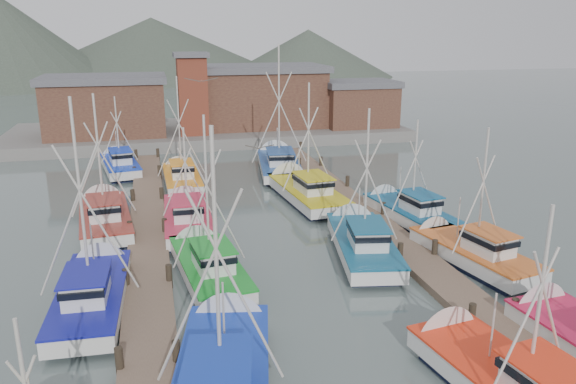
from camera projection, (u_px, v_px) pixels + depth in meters
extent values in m
plane|color=#475553|center=(281.00, 260.00, 30.36)|extent=(260.00, 260.00, 0.00)
cube|color=brown|center=(148.00, 242.00, 32.45)|extent=(2.20, 46.00, 0.40)
cylinder|color=black|center=(120.00, 366.00, 20.02)|extent=(0.30, 0.30, 1.50)
cylinder|color=black|center=(126.00, 284.00, 26.56)|extent=(0.30, 0.30, 1.50)
cylinder|color=black|center=(130.00, 233.00, 33.09)|extent=(0.30, 0.30, 1.50)
cylinder|color=black|center=(133.00, 200.00, 39.62)|extent=(0.30, 0.30, 1.50)
cylinder|color=black|center=(135.00, 176.00, 46.15)|extent=(0.30, 0.30, 1.50)
cylinder|color=black|center=(136.00, 157.00, 52.69)|extent=(0.30, 0.30, 1.50)
cylinder|color=black|center=(177.00, 359.00, 20.48)|extent=(0.30, 0.30, 1.50)
cylinder|color=black|center=(169.00, 279.00, 27.01)|extent=(0.30, 0.30, 1.50)
cylinder|color=black|center=(165.00, 231.00, 33.54)|extent=(0.30, 0.30, 1.50)
cylinder|color=black|center=(162.00, 198.00, 40.07)|extent=(0.30, 0.30, 1.50)
cylinder|color=black|center=(160.00, 174.00, 46.61)|extent=(0.30, 0.30, 1.50)
cylinder|color=black|center=(158.00, 156.00, 53.14)|extent=(0.30, 0.30, 1.50)
cube|color=brown|center=(374.00, 223.00, 35.62)|extent=(2.20, 46.00, 0.40)
cylinder|color=black|center=(471.00, 320.00, 23.20)|extent=(0.30, 0.30, 1.50)
cylinder|color=black|center=(400.00, 256.00, 29.73)|extent=(0.30, 0.30, 1.50)
cylinder|color=black|center=(354.00, 215.00, 36.26)|extent=(0.30, 0.30, 1.50)
cylinder|color=black|center=(323.00, 187.00, 42.79)|extent=(0.30, 0.30, 1.50)
cylinder|color=black|center=(299.00, 166.00, 49.33)|extent=(0.30, 0.30, 1.50)
cylinder|color=black|center=(281.00, 150.00, 55.86)|extent=(0.30, 0.30, 1.50)
cylinder|color=black|center=(514.00, 315.00, 23.65)|extent=(0.30, 0.30, 1.50)
cylinder|color=black|center=(434.00, 253.00, 30.18)|extent=(0.30, 0.30, 1.50)
cylinder|color=black|center=(383.00, 213.00, 36.71)|extent=(0.30, 0.30, 1.50)
cylinder|color=black|center=(347.00, 185.00, 43.25)|extent=(0.30, 0.30, 1.50)
cylinder|color=black|center=(321.00, 165.00, 49.78)|extent=(0.30, 0.30, 1.50)
cylinder|color=black|center=(301.00, 149.00, 56.31)|extent=(0.30, 0.30, 1.50)
cube|color=slate|center=(209.00, 132.00, 64.72)|extent=(44.00, 16.00, 1.20)
cube|color=brown|center=(106.00, 109.00, 59.43)|extent=(12.00, 8.00, 5.50)
cube|color=slate|center=(103.00, 79.00, 58.56)|extent=(12.72, 8.48, 0.70)
cube|color=brown|center=(260.00, 99.00, 65.05)|extent=(14.00, 9.00, 6.20)
cube|color=slate|center=(259.00, 68.00, 64.09)|extent=(14.84, 9.54, 0.70)
cube|color=brown|center=(358.00, 106.00, 64.98)|extent=(8.00, 6.00, 4.50)
cube|color=slate|center=(359.00, 84.00, 64.25)|extent=(8.48, 6.36, 0.70)
cube|color=maroon|center=(193.00, 96.00, 59.25)|extent=(3.00, 3.00, 8.00)
cube|color=slate|center=(191.00, 55.00, 58.07)|extent=(3.60, 3.60, 0.50)
cone|color=#485446|center=(154.00, 76.00, 150.54)|extent=(140.00, 140.00, 30.00)
cone|color=#485446|center=(308.00, 76.00, 150.27)|extent=(90.00, 90.00, 24.00)
cube|color=silver|center=(222.00, 384.00, 18.63)|extent=(4.80, 9.72, 0.80)
cube|color=#1436B4|center=(221.00, 374.00, 18.52)|extent=(4.91, 9.83, 0.10)
cone|color=silver|center=(230.00, 319.00, 23.14)|extent=(3.07, 1.65, 2.91)
cube|color=silver|center=(218.00, 379.00, 17.29)|extent=(2.39, 3.11, 1.10)
cube|color=black|center=(218.00, 373.00, 17.23)|extent=(2.57, 3.40, 0.28)
cube|color=#1436B4|center=(217.00, 362.00, 17.13)|extent=(2.72, 3.61, 0.07)
cylinder|color=beige|center=(216.00, 259.00, 17.18)|extent=(0.15, 0.15, 8.29)
cylinder|color=beige|center=(198.00, 289.00, 17.43)|extent=(2.92, 0.68, 6.48)
cylinder|color=beige|center=(237.00, 288.00, 17.48)|extent=(2.92, 0.68, 6.48)
cylinder|color=beige|center=(224.00, 316.00, 19.79)|extent=(0.09, 0.09, 2.60)
cube|color=red|center=(524.00, 383.00, 18.06)|extent=(4.31, 9.21, 0.10)
cone|color=silver|center=(438.00, 332.00, 22.09)|extent=(2.88, 1.52, 2.74)
cube|color=black|center=(553.00, 379.00, 16.91)|extent=(2.32, 3.16, 0.28)
cube|color=red|center=(555.00, 369.00, 16.81)|extent=(2.46, 3.35, 0.07)
cylinder|color=beige|center=(540.00, 299.00, 17.06)|extent=(0.14, 0.14, 6.05)
cylinder|color=beige|center=(523.00, 324.00, 17.05)|extent=(2.16, 0.44, 4.73)
cylinder|color=beige|center=(551.00, 317.00, 17.46)|extent=(2.16, 0.44, 4.73)
cylinder|color=beige|center=(493.00, 326.00, 19.12)|extent=(0.08, 0.08, 2.45)
cone|color=silver|center=(531.00, 306.00, 24.17)|extent=(2.81, 1.37, 2.72)
cube|color=black|center=(210.00, 280.00, 27.84)|extent=(3.09, 7.23, 0.70)
cube|color=silver|center=(209.00, 268.00, 27.66)|extent=(3.51, 8.21, 0.80)
cube|color=#159126|center=(209.00, 261.00, 27.55)|extent=(3.59, 8.30, 0.10)
cone|color=silver|center=(194.00, 243.00, 31.28)|extent=(2.60, 1.38, 2.49)
cube|color=silver|center=(213.00, 257.00, 26.53)|extent=(1.88, 2.56, 1.10)
cube|color=black|center=(213.00, 253.00, 26.47)|extent=(2.01, 2.81, 0.28)
cube|color=#159126|center=(212.00, 246.00, 26.37)|extent=(2.13, 2.98, 0.07)
cylinder|color=beige|center=(207.00, 191.00, 26.40)|extent=(0.12, 0.12, 7.21)
cylinder|color=beige|center=(197.00, 209.00, 26.46)|extent=(2.56, 0.38, 5.63)
cylinder|color=beige|center=(218.00, 207.00, 26.81)|extent=(2.56, 0.38, 5.63)
cylinder|color=beige|center=(202.00, 228.00, 28.50)|extent=(0.07, 0.07, 2.22)
cube|color=black|center=(363.00, 256.00, 30.85)|extent=(3.76, 7.88, 0.70)
cube|color=silver|center=(363.00, 245.00, 30.66)|extent=(4.27, 8.96, 0.80)
cube|color=#125578|center=(363.00, 238.00, 30.56)|extent=(4.37, 9.06, 0.10)
cone|color=silver|center=(350.00, 221.00, 34.83)|extent=(2.84, 1.56, 2.69)
cube|color=silver|center=(368.00, 235.00, 29.41)|extent=(2.16, 2.85, 1.10)
cube|color=black|center=(368.00, 231.00, 29.35)|extent=(2.32, 3.12, 0.28)
cube|color=#125578|center=(368.00, 224.00, 29.25)|extent=(2.46, 3.31, 0.07)
cylinder|color=beige|center=(367.00, 176.00, 29.40)|extent=(0.14, 0.14, 7.08)
cylinder|color=beige|center=(356.00, 191.00, 29.60)|extent=(2.50, 0.53, 5.53)
cylinder|color=beige|center=(376.00, 191.00, 29.66)|extent=(2.50, 0.53, 5.53)
cylinder|color=beige|center=(359.00, 208.00, 31.70)|extent=(0.08, 0.08, 2.40)
cube|color=black|center=(93.00, 310.00, 24.90)|extent=(2.69, 7.47, 0.70)
cube|color=silver|center=(92.00, 297.00, 24.72)|extent=(3.06, 8.49, 0.80)
cube|color=#141793|center=(91.00, 289.00, 24.61)|extent=(3.14, 8.58, 0.10)
cone|color=silver|center=(103.00, 262.00, 28.71)|extent=(2.66, 1.20, 2.62)
cube|color=silver|center=(86.00, 287.00, 23.51)|extent=(1.79, 2.58, 1.10)
cube|color=black|center=(86.00, 282.00, 23.44)|extent=(1.91, 2.84, 0.28)
cube|color=#141793|center=(85.00, 274.00, 23.34)|extent=(2.02, 3.01, 0.07)
cylinder|color=beige|center=(80.00, 198.00, 23.28)|extent=(0.13, 0.13, 8.39)
cylinder|color=beige|center=(68.00, 221.00, 23.44)|extent=(2.99, 0.21, 6.55)
cylinder|color=beige|center=(97.00, 220.00, 23.66)|extent=(2.99, 0.21, 6.55)
cylinder|color=beige|center=(93.00, 250.00, 25.69)|extent=(0.08, 0.08, 2.52)
cube|color=black|center=(473.00, 265.00, 29.60)|extent=(3.49, 7.06, 0.70)
cube|color=silver|center=(474.00, 254.00, 29.42)|extent=(3.97, 8.02, 0.80)
cube|color=#D36323|center=(475.00, 247.00, 29.32)|extent=(4.06, 8.11, 0.10)
cone|color=silver|center=(427.00, 233.00, 32.81)|extent=(2.59, 1.55, 2.43)
cube|color=silver|center=(489.00, 243.00, 28.35)|extent=(1.98, 2.56, 1.10)
cube|color=black|center=(489.00, 238.00, 28.29)|extent=(2.13, 2.81, 0.28)
cube|color=#D36323|center=(490.00, 232.00, 28.19)|extent=(2.26, 2.98, 0.07)
cylinder|color=beige|center=(483.00, 189.00, 28.30)|extent=(0.13, 0.13, 6.31)
cylinder|color=beige|center=(473.00, 205.00, 28.30)|extent=(2.23, 0.52, 4.93)
cylinder|color=beige|center=(489.00, 202.00, 28.71)|extent=(2.23, 0.52, 4.93)
cylinder|color=beige|center=(459.00, 217.00, 30.18)|extent=(0.08, 0.08, 2.25)
cube|color=black|center=(188.00, 229.00, 35.04)|extent=(2.59, 7.44, 0.70)
cube|color=silver|center=(188.00, 219.00, 34.86)|extent=(2.94, 8.45, 0.80)
cube|color=#C42441|center=(188.00, 213.00, 34.75)|extent=(3.03, 8.54, 0.10)
cone|color=silver|center=(185.00, 202.00, 38.84)|extent=(2.65, 1.17, 2.62)
cube|color=silver|center=(188.00, 209.00, 33.65)|extent=(1.76, 2.56, 1.10)
cube|color=black|center=(188.00, 205.00, 33.59)|extent=(1.87, 2.81, 0.28)
cube|color=#C42441|center=(187.00, 200.00, 33.49)|extent=(1.98, 2.98, 0.07)
cylinder|color=beige|center=(185.00, 171.00, 33.84)|extent=(0.12, 0.12, 5.36)
cylinder|color=beige|center=(177.00, 182.00, 33.91)|extent=(1.93, 0.14, 4.20)
cylinder|color=beige|center=(195.00, 181.00, 34.13)|extent=(1.93, 0.14, 4.20)
cylinder|color=beige|center=(186.00, 188.00, 35.83)|extent=(0.07, 0.07, 2.34)
cube|color=black|center=(307.00, 201.00, 40.64)|extent=(3.49, 8.52, 0.70)
cube|color=silver|center=(307.00, 193.00, 40.46)|extent=(3.96, 9.68, 0.80)
cube|color=gold|center=(307.00, 187.00, 40.36)|extent=(4.06, 9.78, 0.10)
cone|color=silver|center=(286.00, 179.00, 44.78)|extent=(3.04, 1.38, 2.95)
cube|color=silver|center=(313.00, 184.00, 39.17)|extent=(2.17, 3.00, 1.10)
cube|color=black|center=(313.00, 181.00, 39.11)|extent=(2.32, 3.29, 0.28)
cube|color=gold|center=(313.00, 176.00, 39.01)|extent=(2.46, 3.49, 0.07)
cylinder|color=beige|center=(308.00, 137.00, 39.14)|extent=(0.14, 0.14, 7.45)
cylinder|color=beige|center=(300.00, 149.00, 39.19)|extent=(2.66, 0.35, 5.82)
cylinder|color=beige|center=(316.00, 148.00, 39.57)|extent=(2.66, 0.35, 5.82)
cylinder|color=beige|center=(299.00, 166.00, 41.56)|extent=(0.08, 0.08, 2.63)
cube|color=black|center=(106.00, 228.00, 35.16)|extent=(3.30, 7.95, 0.70)
cube|color=silver|center=(105.00, 218.00, 34.98)|extent=(3.74, 9.03, 0.80)
cube|color=maroon|center=(104.00, 212.00, 34.88)|extent=(3.84, 9.13, 0.10)
cone|color=silver|center=(103.00, 201.00, 39.00)|extent=(2.84, 1.38, 2.74)
cube|color=silver|center=(104.00, 209.00, 33.76)|extent=(2.03, 2.80, 1.10)
cube|color=black|center=(104.00, 205.00, 33.70)|extent=(2.17, 3.08, 0.28)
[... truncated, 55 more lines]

